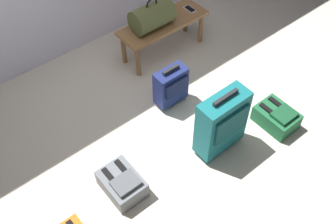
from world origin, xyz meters
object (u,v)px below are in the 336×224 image
cell_phone (190,9)px  suitcase_small_navy (171,86)px  backpack_green (277,117)px  backpack_grey (122,184)px  suitcase_upright_teal (222,123)px  bench (163,27)px  duffel_bag_olive (152,16)px

cell_phone → suitcase_small_navy: suitcase_small_navy is taller
cell_phone → backpack_green: 1.53m
cell_phone → backpack_grey: size_ratio=0.38×
cell_phone → suitcase_upright_teal: suitcase_upright_teal is taller
cell_phone → suitcase_small_navy: bearing=-141.1°
bench → backpack_grey: (-1.36, -1.16, -0.25)m
bench → backpack_green: 1.52m
backpack_grey → suitcase_small_navy: bearing=28.3°
bench → backpack_green: (0.17, -1.49, -0.25)m
bench → backpack_green: bearing=-83.6°
cell_phone → duffel_bag_olive: bearing=178.6°
bench → cell_phone: bearing=-2.0°
suitcase_upright_teal → backpack_green: suitcase_upright_teal is taller
suitcase_small_navy → backpack_green: size_ratio=1.21×
duffel_bag_olive → cell_phone: (0.51, -0.01, -0.13)m
cell_phone → bench: bearing=178.0°
duffel_bag_olive → backpack_grey: 1.74m
duffel_bag_olive → suitcase_upright_teal: bearing=-102.7°
backpack_green → suitcase_small_navy: bearing=125.5°
suitcase_small_navy → backpack_green: bearing=-54.5°
bench → duffel_bag_olive: (-0.14, -0.00, 0.19)m
bench → suitcase_small_navy: suitcase_small_navy is taller
backpack_grey → suitcase_upright_teal: bearing=-11.4°
bench → backpack_grey: 1.81m
backpack_grey → bench: bearing=40.3°
bench → cell_phone: cell_phone is taller
suitcase_small_navy → backpack_grey: 1.07m
suitcase_upright_teal → suitcase_small_navy: size_ratio=1.47×
cell_phone → backpack_grey: bearing=-146.5°
backpack_green → bench: bearing=96.4°
backpack_grey → backpack_green: 1.57m
duffel_bag_olive → suitcase_small_navy: 0.78m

